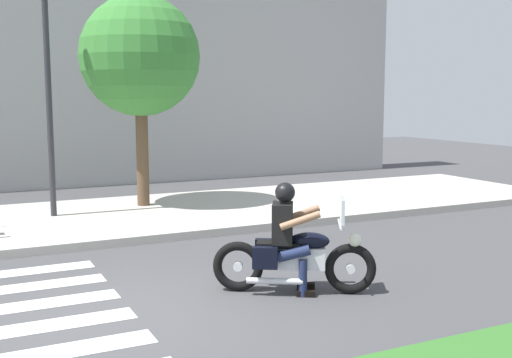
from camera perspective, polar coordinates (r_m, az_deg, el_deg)
name	(u,v)px	position (r m, az deg, el deg)	size (l,w,h in m)	color
ground_plane	(109,316)	(7.64, -13.27, -12.12)	(48.00, 48.00, 0.00)	#424244
sidewalk	(45,224)	(12.85, -18.71, -3.91)	(24.00, 4.40, 0.15)	#B7B2A8
crosswalk_stripe_2	(7,332)	(7.50, -21.80, -12.83)	(2.80, 0.40, 0.01)	white
crosswalk_stripe_3	(2,309)	(8.26, -22.23, -10.96)	(2.80, 0.40, 0.01)	white
motorcycle	(295,258)	(8.18, 3.55, -7.18)	(1.89, 1.19, 1.26)	black
rider	(289,230)	(8.10, 3.02, -4.63)	(0.77, 0.72, 1.45)	black
street_lamp	(48,81)	(13.03, -18.48, 8.47)	(0.28, 0.28, 4.73)	#2D2D33
tree_near_rack	(140,57)	(13.84, -10.55, 10.92)	(2.59, 2.59, 4.70)	brown
building_backdrop	(11,68)	(18.29, -21.48, 9.46)	(24.00, 1.20, 6.61)	#A4A4A4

